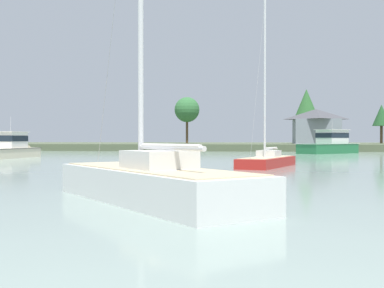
% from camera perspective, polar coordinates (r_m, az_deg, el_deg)
% --- Properties ---
extents(far_shore_bank, '(244.71, 41.80, 1.11)m').
position_cam_1_polar(far_shore_bank, '(97.54, -1.73, -0.22)').
color(far_shore_bank, '#4C563D').
rests_on(far_shore_bank, ground).
extents(cruiser_green, '(9.89, 9.83, 5.72)m').
position_cam_1_polar(cruiser_green, '(69.03, 16.37, -0.41)').
color(cruiser_green, '#236B3D').
rests_on(cruiser_green, ground).
extents(cruiser_cream, '(3.89, 10.04, 5.37)m').
position_cam_1_polar(cruiser_cream, '(54.41, -20.47, -0.87)').
color(cruiser_cream, beige).
rests_on(cruiser_cream, ground).
extents(sailboat_red, '(4.52, 8.03, 12.17)m').
position_cam_1_polar(sailboat_red, '(34.76, 8.91, -2.29)').
color(sailboat_red, '#B2231E').
rests_on(sailboat_red, ground).
extents(sailboat_white, '(8.10, 8.83, 15.13)m').
position_cam_1_polar(sailboat_white, '(15.46, -4.79, -5.72)').
color(sailboat_white, white).
rests_on(sailboat_white, ground).
extents(shore_tree_inland_c, '(4.76, 4.76, 8.79)m').
position_cam_1_polar(shore_tree_inland_c, '(91.56, -0.60, 4.06)').
color(shore_tree_inland_c, brown).
rests_on(shore_tree_inland_c, far_shore_bank).
extents(shore_tree_left, '(4.67, 4.67, 10.67)m').
position_cam_1_polar(shore_tree_left, '(97.46, 13.39, 4.64)').
color(shore_tree_left, brown).
rests_on(shore_tree_left, far_shore_bank).
extents(shore_tree_right, '(3.30, 3.30, 7.38)m').
position_cam_1_polar(shore_tree_right, '(98.13, 21.52, 3.15)').
color(shore_tree_right, brown).
rests_on(shore_tree_right, far_shore_bank).
extents(cottage_hillside, '(8.76, 8.10, 6.45)m').
position_cam_1_polar(cottage_hillside, '(92.89, 14.48, 2.11)').
color(cottage_hillside, gray).
rests_on(cottage_hillside, far_shore_bank).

